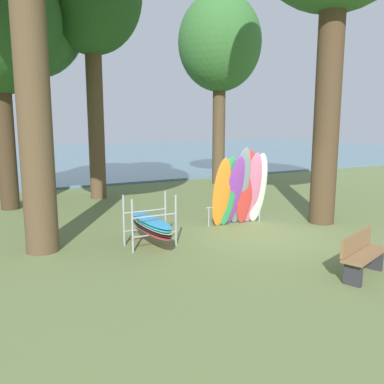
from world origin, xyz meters
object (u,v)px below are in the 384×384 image
Objects in this scene: tree_deep_back at (32,19)px; park_bench at (362,254)px; board_storage_rack at (151,224)px; leaning_board_pile at (240,190)px; tree_mid_behind at (220,45)px.

park_bench is (4.13, -11.80, -6.28)m from tree_deep_back.
tree_deep_back is 4.31× the size of board_storage_rack.
leaning_board_pile is at bearing 10.57° from board_storage_rack.
leaning_board_pile is 1.57× the size of park_bench.
tree_deep_back is at bearing 109.28° from park_bench.
board_storage_rack is (-2.99, -0.56, -0.53)m from leaning_board_pile.
tree_mid_behind is 0.97× the size of tree_deep_back.
tree_mid_behind is 4.17× the size of board_storage_rack.
leaning_board_pile is 1.09× the size of board_storage_rack.
tree_mid_behind is 8.15m from tree_deep_back.
leaning_board_pile is 4.40m from park_bench.
tree_mid_behind reaches higher than park_bench.
tree_mid_behind is 13.76m from park_bench.
tree_mid_behind is 12.02m from board_storage_rack.
tree_mid_behind reaches higher than leaning_board_pile.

